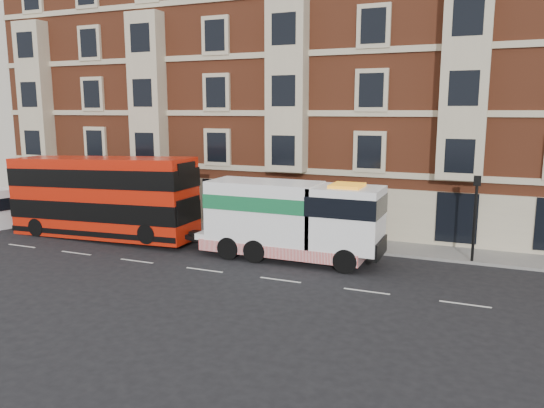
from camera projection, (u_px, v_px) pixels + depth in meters
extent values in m
plane|color=black|center=(204.00, 270.00, 25.84)|extent=(120.00, 120.00, 0.00)
cube|color=slate|center=(265.00, 235.00, 32.64)|extent=(90.00, 3.00, 0.15)
cube|color=brown|center=(313.00, 91.00, 37.69)|extent=(45.00, 12.00, 18.00)
cylinder|color=black|center=(170.00, 199.00, 33.37)|extent=(0.14, 0.14, 4.00)
cube|color=black|center=(169.00, 166.00, 33.00)|extent=(0.35, 0.15, 0.50)
cylinder|color=black|center=(475.00, 222.00, 26.54)|extent=(0.14, 0.14, 4.00)
cube|color=black|center=(477.00, 181.00, 26.17)|extent=(0.35, 0.15, 0.50)
cube|color=red|center=(102.00, 197.00, 31.89)|extent=(12.05, 2.69, 4.74)
cube|color=black|center=(102.00, 208.00, 32.01)|extent=(12.09, 2.75, 1.13)
cube|color=black|center=(100.00, 177.00, 31.67)|extent=(12.09, 2.75, 1.08)
cylinder|color=black|center=(37.00, 227.00, 32.68)|extent=(1.12, 0.34, 1.12)
cylinder|color=black|center=(66.00, 220.00, 34.89)|extent=(1.12, 0.34, 1.12)
cylinder|color=black|center=(147.00, 234.00, 29.52)|extent=(1.12, 0.34, 1.12)
cylinder|color=black|center=(171.00, 225.00, 31.73)|extent=(1.12, 0.34, 1.12)
cube|color=white|center=(287.00, 240.00, 27.60)|extent=(9.69, 2.48, 0.32)
cube|color=white|center=(346.00, 218.00, 26.17)|extent=(3.44, 2.69, 3.12)
cube|color=white|center=(265.00, 211.00, 27.84)|extent=(5.81, 2.69, 3.12)
cube|color=#176B3C|center=(264.00, 201.00, 27.74)|extent=(5.87, 2.73, 0.75)
cube|color=red|center=(283.00, 246.00, 27.75)|extent=(8.61, 2.75, 0.59)
cylinder|color=black|center=(345.00, 261.00, 25.26)|extent=(1.18, 0.38, 1.18)
cylinder|color=black|center=(358.00, 249.00, 27.47)|extent=(1.18, 0.38, 1.18)
cylinder|color=black|center=(255.00, 251.00, 27.06)|extent=(1.18, 0.43, 1.18)
cylinder|color=black|center=(273.00, 240.00, 29.27)|extent=(1.18, 0.43, 1.18)
cylinder|color=black|center=(229.00, 248.00, 27.63)|extent=(1.18, 0.43, 1.18)
cylinder|color=black|center=(249.00, 238.00, 29.84)|extent=(1.18, 0.43, 1.18)
cylinder|color=black|center=(11.00, 220.00, 35.63)|extent=(0.78, 0.43, 0.75)
imported|color=#1A2135|center=(140.00, 208.00, 36.35)|extent=(0.79, 0.76, 1.82)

